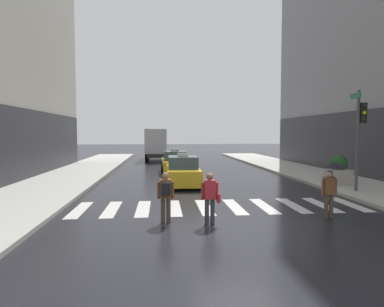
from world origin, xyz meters
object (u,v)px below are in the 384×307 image
pedestrian_with_umbrella (332,174)px  pedestrian_with_backpack (166,193)px  taxi_second (175,163)px  pedestrian_with_handbag (210,195)px  box_truck (156,143)px  taxi_lead (183,172)px  traffic_light_pole (360,126)px  planter_near_corner (339,171)px

pedestrian_with_umbrella → pedestrian_with_backpack: size_ratio=1.18×
taxi_second → pedestrian_with_handbag: size_ratio=2.77×
taxi_second → box_truck: 12.47m
taxi_second → pedestrian_with_umbrella: size_ratio=2.36×
taxi_second → pedestrian_with_handbag: 13.75m
taxi_lead → pedestrian_with_handbag: size_ratio=2.77×
taxi_second → pedestrian_with_handbag: taxi_second is taller
taxi_lead → box_truck: size_ratio=0.61×
traffic_light_pole → box_truck: (-9.94, 21.51, -1.41)m
taxi_lead → taxi_second: size_ratio=1.00×
box_truck → pedestrian_with_umbrella: box_truck is taller
pedestrian_with_umbrella → pedestrian_with_handbag: (-4.25, -0.39, -0.58)m
taxi_lead → pedestrian_with_backpack: (-1.07, -7.94, 0.25)m
pedestrian_with_umbrella → pedestrian_with_backpack: (-5.66, -0.11, -0.54)m
taxi_lead → pedestrian_with_handbag: 8.24m
taxi_second → planter_near_corner: (8.68, -6.95, 0.15)m
taxi_second → planter_near_corner: taxi_second is taller
pedestrian_with_umbrella → traffic_light_pole: bearing=49.2°
taxi_lead → planter_near_corner: taxi_lead is taller
box_truck → taxi_lead: bearing=-84.4°
taxi_second → pedestrian_with_backpack: size_ratio=2.77×
pedestrian_with_backpack → planter_near_corner: (9.53, 6.50, -0.10)m
traffic_light_pole → box_truck: 23.74m
taxi_lead → traffic_light_pole: bearing=-24.2°
pedestrian_with_umbrella → taxi_lead: bearing=120.4°
pedestrian_with_umbrella → pedestrian_with_backpack: pedestrian_with_umbrella is taller
taxi_second → box_truck: box_truck is taller
pedestrian_with_handbag → planter_near_corner: 10.58m
taxi_lead → taxi_second: same height
planter_near_corner → taxi_second: bearing=141.3°
taxi_lead → pedestrian_with_umbrella: (4.59, -7.84, 0.79)m
box_truck → pedestrian_with_handbag: (2.10, -26.06, -0.92)m
taxi_second → pedestrian_with_handbag: bearing=-87.7°
taxi_lead → pedestrian_with_backpack: bearing=-97.7°
planter_near_corner → pedestrian_with_handbag: bearing=-140.1°
pedestrian_with_handbag → pedestrian_with_backpack: bearing=168.5°
traffic_light_pole → pedestrian_with_umbrella: traffic_light_pole is taller
traffic_light_pole → taxi_second: 12.71m
traffic_light_pole → taxi_second: bearing=132.5°
traffic_light_pole → pedestrian_with_umbrella: 5.77m
taxi_lead → planter_near_corner: 8.58m
taxi_second → pedestrian_with_umbrella: (4.81, -13.34, 0.79)m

